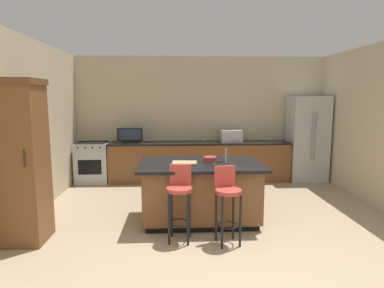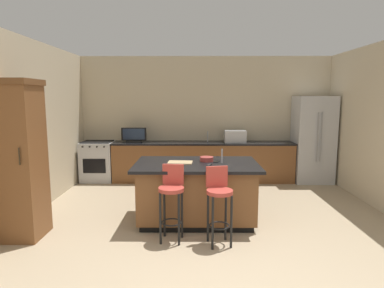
# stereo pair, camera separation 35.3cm
# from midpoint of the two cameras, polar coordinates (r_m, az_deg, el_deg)

# --- Properties ---
(ground_plane) EXTENTS (18.70, 18.70, 0.00)m
(ground_plane) POSITION_cam_midpoint_polar(r_m,az_deg,el_deg) (3.67, 4.67, -23.36)
(ground_plane) COLOR tan
(wall_back) EXTENTS (6.30, 0.12, 2.86)m
(wall_back) POSITION_cam_midpoint_polar(r_m,az_deg,el_deg) (7.80, 0.25, 4.56)
(wall_back) COLOR beige
(wall_back) RESTS_ON ground_plane
(wall_left) EXTENTS (0.12, 5.07, 2.86)m
(wall_left) POSITION_cam_midpoint_polar(r_m,az_deg,el_deg) (6.01, -27.74, 2.56)
(wall_left) COLOR beige
(wall_left) RESTS_ON ground_plane
(wall_right) EXTENTS (0.12, 5.07, 2.86)m
(wall_right) POSITION_cam_midpoint_polar(r_m,az_deg,el_deg) (6.42, 28.93, 2.78)
(wall_right) COLOR beige
(wall_right) RESTS_ON ground_plane
(counter_back) EXTENTS (4.11, 0.62, 0.90)m
(counter_back) POSITION_cam_midpoint_polar(r_m,az_deg,el_deg) (7.54, -0.02, -3.06)
(counter_back) COLOR brown
(counter_back) RESTS_ON ground_plane
(kitchen_island) EXTENTS (1.88, 1.18, 0.92)m
(kitchen_island) POSITION_cam_midpoint_polar(r_m,az_deg,el_deg) (5.12, -0.48, -8.26)
(kitchen_island) COLOR black
(kitchen_island) RESTS_ON ground_plane
(refrigerator) EXTENTS (0.84, 0.72, 1.94)m
(refrigerator) POSITION_cam_midpoint_polar(r_m,az_deg,el_deg) (7.94, 18.18, 0.91)
(refrigerator) COLOR #B7BABF
(refrigerator) RESTS_ON ground_plane
(range_oven) EXTENTS (0.72, 0.63, 0.92)m
(range_oven) POSITION_cam_midpoint_polar(r_m,az_deg,el_deg) (7.80, -18.12, -3.04)
(range_oven) COLOR #B7BABF
(range_oven) RESTS_ON ground_plane
(cabinet_tower) EXTENTS (0.56, 0.61, 2.15)m
(cabinet_tower) POSITION_cam_midpoint_polar(r_m,az_deg,el_deg) (4.88, -29.31, -2.30)
(cabinet_tower) COLOR brown
(cabinet_tower) RESTS_ON ground_plane
(microwave) EXTENTS (0.48, 0.36, 0.27)m
(microwave) POSITION_cam_midpoint_polar(r_m,az_deg,el_deg) (7.52, 5.48, 1.39)
(microwave) COLOR #B7BABF
(microwave) RESTS_ON counter_back
(tv_monitor) EXTENTS (0.56, 0.16, 0.34)m
(tv_monitor) POSITION_cam_midpoint_polar(r_m,az_deg,el_deg) (7.48, -12.11, 1.34)
(tv_monitor) COLOR black
(tv_monitor) RESTS_ON counter_back
(sink_faucet_back) EXTENTS (0.02, 0.02, 0.24)m
(sink_faucet_back) POSITION_cam_midpoint_polar(r_m,az_deg,el_deg) (7.56, 0.75, 1.32)
(sink_faucet_back) COLOR #B2B2B7
(sink_faucet_back) RESTS_ON counter_back
(sink_faucet_island) EXTENTS (0.02, 0.02, 0.22)m
(sink_faucet_island) POSITION_cam_midpoint_polar(r_m,az_deg,el_deg) (5.02, 3.93, -2.05)
(sink_faucet_island) COLOR #B2B2B7
(sink_faucet_island) RESTS_ON kitchen_island
(bar_stool_left) EXTENTS (0.34, 0.35, 1.02)m
(bar_stool_left) POSITION_cam_midpoint_polar(r_m,az_deg,el_deg) (4.40, -4.49, -9.01)
(bar_stool_left) COLOR #B23D33
(bar_stool_left) RESTS_ON ground_plane
(bar_stool_right) EXTENTS (0.35, 0.36, 1.02)m
(bar_stool_right) POSITION_cam_midpoint_polar(r_m,az_deg,el_deg) (4.32, 3.83, -9.35)
(bar_stool_right) COLOR #B23D33
(bar_stool_right) RESTS_ON ground_plane
(fruit_bowl) EXTENTS (0.21, 0.21, 0.07)m
(fruit_bowl) POSITION_cam_midpoint_polar(r_m,az_deg,el_deg) (5.15, 1.23, -2.62)
(fruit_bowl) COLOR #993833
(fruit_bowl) RESTS_ON kitchen_island
(cell_phone) EXTENTS (0.12, 0.17, 0.01)m
(cell_phone) POSITION_cam_midpoint_polar(r_m,az_deg,el_deg) (5.13, 2.98, -3.02)
(cell_phone) COLOR black
(cell_phone) RESTS_ON kitchen_island
(tv_remote) EXTENTS (0.09, 0.18, 0.02)m
(tv_remote) POSITION_cam_midpoint_polar(r_m,az_deg,el_deg) (4.82, 1.80, -3.68)
(tv_remote) COLOR black
(tv_remote) RESTS_ON kitchen_island
(cutting_board) EXTENTS (0.39, 0.28, 0.02)m
(cutting_board) POSITION_cam_midpoint_polar(r_m,az_deg,el_deg) (5.00, -3.36, -3.27)
(cutting_board) COLOR tan
(cutting_board) RESTS_ON kitchen_island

